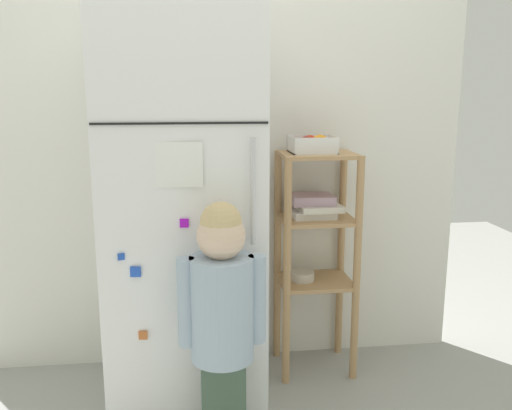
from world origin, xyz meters
TOP-DOWN VIEW (x-y plane):
  - ground_plane at (0.00, 0.00)m, footprint 6.00×6.00m
  - kitchen_wall_back at (0.00, 0.38)m, footprint 2.48×0.03m
  - refrigerator at (-0.16, 0.02)m, footprint 0.65×0.70m
  - child_standing at (-0.02, -0.43)m, footprint 0.32×0.24m
  - pantry_shelf_unit at (0.47, 0.20)m, footprint 0.37×0.31m
  - fruit_bin at (0.45, 0.21)m, footprint 0.21×0.19m

SIDE VIEW (x-z plane):
  - ground_plane at x=0.00m, z-range 0.00..0.00m
  - child_standing at x=-0.02m, z-range 0.11..1.10m
  - pantry_shelf_unit at x=0.47m, z-range 0.15..1.23m
  - refrigerator at x=-0.16m, z-range 0.00..1.71m
  - kitchen_wall_back at x=0.00m, z-range 0.00..2.21m
  - fruit_bin at x=0.45m, z-range 1.08..1.17m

